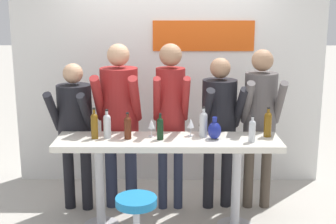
# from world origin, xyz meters

# --- Properties ---
(back_wall) EXTENTS (3.78, 0.12, 2.69)m
(back_wall) POSITION_xyz_m (0.00, 1.34, 1.35)
(back_wall) COLOR silver
(back_wall) RESTS_ON ground_plane
(tasting_table) EXTENTS (2.18, 0.53, 0.93)m
(tasting_table) POSITION_xyz_m (0.00, 0.00, 0.77)
(tasting_table) COLOR silver
(tasting_table) RESTS_ON ground_plane
(bar_stool) EXTENTS (0.37, 0.37, 0.63)m
(bar_stool) POSITION_xyz_m (-0.26, -0.70, 0.41)
(bar_stool) COLOR #B2B2B7
(bar_stool) RESTS_ON ground_plane
(person_far_left) EXTENTS (0.48, 0.57, 1.61)m
(person_far_left) POSITION_xyz_m (-0.99, 0.43, 0.99)
(person_far_left) COLOR black
(person_far_left) RESTS_ON ground_plane
(person_left) EXTENTS (0.50, 0.60, 1.81)m
(person_left) POSITION_xyz_m (-0.52, 0.47, 1.12)
(person_left) COLOR #23283D
(person_left) RESTS_ON ground_plane
(person_center_left) EXTENTS (0.38, 0.53, 1.81)m
(person_center_left) POSITION_xyz_m (0.02, 0.44, 1.15)
(person_center_left) COLOR #23283D
(person_center_left) RESTS_ON ground_plane
(person_center) EXTENTS (0.49, 0.59, 1.66)m
(person_center) POSITION_xyz_m (0.54, 0.48, 1.03)
(person_center) COLOR black
(person_center) RESTS_ON ground_plane
(person_center_right) EXTENTS (0.41, 0.53, 1.75)m
(person_center_right) POSITION_xyz_m (0.98, 0.48, 1.09)
(person_center_right) COLOR #473D33
(person_center_right) RESTS_ON ground_plane
(wine_bottle_0) EXTENTS (0.07, 0.07, 0.26)m
(wine_bottle_0) POSITION_xyz_m (-0.39, 0.00, 1.05)
(wine_bottle_0) COLOR #4C1E0F
(wine_bottle_0) RESTS_ON tasting_table
(wine_bottle_1) EXTENTS (0.08, 0.08, 0.30)m
(wine_bottle_1) POSITION_xyz_m (0.98, 0.09, 1.07)
(wine_bottle_1) COLOR brown
(wine_bottle_1) RESTS_ON tasting_table
(wine_bottle_2) EXTENTS (0.06, 0.06, 0.26)m
(wine_bottle_2) POSITION_xyz_m (0.80, -0.09, 1.05)
(wine_bottle_2) COLOR #B7BCC1
(wine_bottle_2) RESTS_ON tasting_table
(wine_bottle_3) EXTENTS (0.07, 0.07, 0.31)m
(wine_bottle_3) POSITION_xyz_m (-0.71, 0.01, 1.07)
(wine_bottle_3) COLOR brown
(wine_bottle_3) RESTS_ON tasting_table
(wine_bottle_4) EXTENTS (0.08, 0.08, 0.30)m
(wine_bottle_4) POSITION_xyz_m (0.35, 0.08, 1.07)
(wine_bottle_4) COLOR #B7BCC1
(wine_bottle_4) RESTS_ON tasting_table
(wine_bottle_5) EXTENTS (0.06, 0.06, 0.26)m
(wine_bottle_5) POSITION_xyz_m (-0.07, -0.02, 1.05)
(wine_bottle_5) COLOR black
(wine_bottle_5) RESTS_ON tasting_table
(wine_bottle_6) EXTENTS (0.07, 0.07, 0.29)m
(wine_bottle_6) POSITION_xyz_m (-0.59, 0.03, 1.06)
(wine_bottle_6) COLOR #B7BCC1
(wine_bottle_6) RESTS_ON tasting_table
(wine_glass_0) EXTENTS (0.07, 0.07, 0.18)m
(wine_glass_0) POSITION_xyz_m (-0.16, 0.08, 1.05)
(wine_glass_0) COLOR silver
(wine_glass_0) RESTS_ON tasting_table
(wine_glass_1) EXTENTS (0.07, 0.07, 0.18)m
(wine_glass_1) POSITION_xyz_m (0.22, 0.11, 1.05)
(wine_glass_1) COLOR silver
(wine_glass_1) RESTS_ON tasting_table
(decorative_vase) EXTENTS (0.13, 0.13, 0.22)m
(decorative_vase) POSITION_xyz_m (0.45, -0.00, 1.02)
(decorative_vase) COLOR navy
(decorative_vase) RESTS_ON tasting_table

